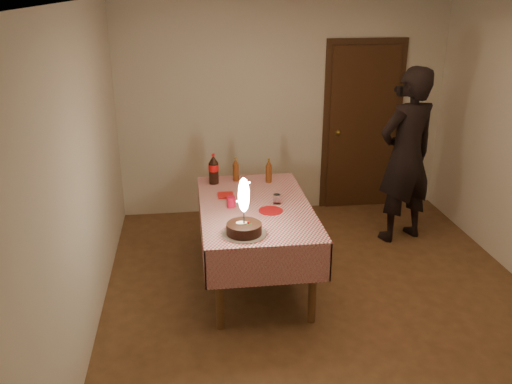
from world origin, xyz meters
TOP-DOWN VIEW (x-y plane):
  - ground at (0.00, 0.00)m, footprint 4.00×4.50m
  - room_shell at (0.03, 0.08)m, footprint 4.04×4.54m
  - dining_table at (-0.58, 0.44)m, footprint 1.02×1.72m
  - birthday_cake at (-0.75, -0.16)m, footprint 0.36×0.36m
  - red_plate at (-0.45, 0.29)m, footprint 0.22×0.22m
  - red_cup at (-0.80, 0.43)m, footprint 0.08×0.08m
  - clear_cup at (-0.37, 0.46)m, footprint 0.07×0.07m
  - napkin_stack at (-0.83, 0.71)m, footprint 0.15×0.15m
  - cola_bottle at (-0.92, 1.08)m, footprint 0.10×0.10m
  - amber_bottle_left at (-0.69, 1.14)m, footprint 0.06×0.06m
  - amber_bottle_right at (-0.36, 1.05)m, footprint 0.06×0.06m
  - photographer at (1.18, 1.21)m, footprint 0.82×0.67m

SIDE VIEW (x-z plane):
  - ground at x=0.00m, z-range -0.01..0.01m
  - dining_table at x=-0.58m, z-range 0.29..1.09m
  - red_plate at x=-0.45m, z-range 0.80..0.81m
  - napkin_stack at x=-0.83m, z-range 0.80..0.82m
  - clear_cup at x=-0.37m, z-range 0.80..0.89m
  - red_cup at x=-0.80m, z-range 0.80..0.90m
  - birthday_cake at x=-0.75m, z-range 0.67..1.16m
  - amber_bottle_left at x=-0.69m, z-range 0.79..1.05m
  - amber_bottle_right at x=-0.36m, z-range 0.79..1.05m
  - cola_bottle at x=-0.92m, z-range 0.80..1.11m
  - photographer at x=1.18m, z-range 0.00..1.94m
  - room_shell at x=0.03m, z-range 0.34..2.96m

